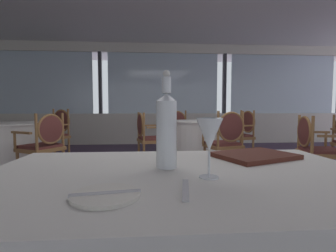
% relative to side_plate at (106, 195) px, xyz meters
% --- Properties ---
extents(ground_plane, '(14.69, 14.69, 0.00)m').
position_rel_side_plate_xyz_m(ground_plane, '(0.51, 2.10, -0.77)').
color(ground_plane, '#47384C').
extents(window_wall_far, '(10.95, 0.14, 2.76)m').
position_rel_side_plate_xyz_m(window_wall_far, '(0.51, 6.34, 0.33)').
color(window_wall_far, silver).
rests_on(window_wall_far, ground_plane).
extents(side_plate, '(0.18, 0.18, 0.01)m').
position_rel_side_plate_xyz_m(side_plate, '(0.00, 0.00, 0.00)').
color(side_plate, silver).
rests_on(side_plate, foreground_table).
extents(butter_knife, '(0.18, 0.04, 0.00)m').
position_rel_side_plate_xyz_m(butter_knife, '(0.00, 0.00, 0.01)').
color(butter_knife, silver).
rests_on(butter_knife, foreground_table).
extents(dinner_fork, '(0.04, 0.18, 0.00)m').
position_rel_side_plate_xyz_m(dinner_fork, '(0.21, 0.04, -0.00)').
color(dinner_fork, silver).
rests_on(dinner_fork, foreground_table).
extents(water_bottle, '(0.08, 0.08, 0.37)m').
position_rel_side_plate_xyz_m(water_bottle, '(0.18, 0.31, 0.15)').
color(water_bottle, white).
rests_on(water_bottle, foreground_table).
extents(wine_glass, '(0.09, 0.09, 0.20)m').
position_rel_side_plate_xyz_m(wine_glass, '(0.31, 0.16, 0.13)').
color(wine_glass, white).
rests_on(wine_glass, foreground_table).
extents(menu_book, '(0.40, 0.36, 0.02)m').
position_rel_side_plate_xyz_m(menu_book, '(0.59, 0.47, 0.01)').
color(menu_book, '#512319').
rests_on(menu_book, foreground_table).
extents(dining_chair_0_0, '(0.63, 0.65, 0.93)m').
position_rel_side_plate_xyz_m(dining_chair_0_0, '(-1.29, 2.81, -0.22)').
color(dining_chair_0_0, olive).
rests_on(dining_chair_0_0, ground_plane).
extents(dining_chair_0_1, '(0.65, 0.63, 0.98)m').
position_rel_side_plate_xyz_m(dining_chair_0_1, '(-1.66, 4.27, -0.20)').
color(dining_chair_0_1, olive).
rests_on(dining_chair_0_1, ground_plane).
extents(background_table_1, '(1.04, 1.04, 0.77)m').
position_rel_side_plate_xyz_m(background_table_1, '(1.00, 3.85, -0.39)').
color(background_table_1, silver).
rests_on(background_table_1, ground_plane).
extents(dining_chair_1_0, '(0.61, 0.56, 0.96)m').
position_rel_side_plate_xyz_m(dining_chair_1_0, '(1.24, 2.93, -0.22)').
color(dining_chair_1_0, olive).
rests_on(dining_chair_1_0, ground_plane).
extents(dining_chair_1_1, '(0.56, 0.61, 0.96)m').
position_rel_side_plate_xyz_m(dining_chair_1_1, '(1.92, 4.09, -0.22)').
color(dining_chair_1_1, olive).
rests_on(dining_chair_1_1, ground_plane).
extents(dining_chair_1_2, '(0.61, 0.56, 0.94)m').
position_rel_side_plate_xyz_m(dining_chair_1_2, '(0.77, 4.77, -0.21)').
color(dining_chair_1_2, olive).
rests_on(dining_chair_1_2, ground_plane).
extents(dining_chair_1_3, '(0.56, 0.61, 0.92)m').
position_rel_side_plate_xyz_m(dining_chair_1_3, '(0.09, 3.62, -0.22)').
color(dining_chair_1_3, olive).
rests_on(dining_chair_1_3, ground_plane).
extents(dining_chair_2_1, '(0.55, 0.60, 0.91)m').
position_rel_side_plate_xyz_m(dining_chair_2_1, '(2.18, 2.32, -0.24)').
color(dining_chair_2_1, olive).
rests_on(dining_chair_2_1, ground_plane).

